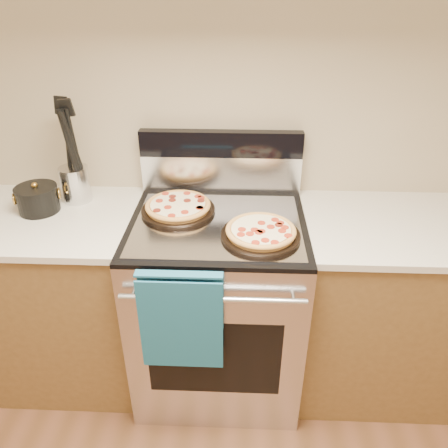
{
  "coord_description": "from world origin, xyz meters",
  "views": [
    {
      "loc": [
        0.1,
        0.02,
        1.85
      ],
      "look_at": [
        0.03,
        1.55,
        0.96
      ],
      "focal_mm": 35.0,
      "sensor_mm": 36.0,
      "label": 1
    }
  ],
  "objects_px": {
    "range_body": "(218,306)",
    "pepperoni_pizza_front": "(261,232)",
    "utensil_crock": "(76,184)",
    "saucepan": "(38,200)",
    "pepperoni_pizza_back": "(178,207)"
  },
  "relations": [
    {
      "from": "pepperoni_pizza_front",
      "to": "saucepan",
      "type": "distance_m",
      "value": 1.02
    },
    {
      "from": "pepperoni_pizza_back",
      "to": "pepperoni_pizza_front",
      "type": "distance_m",
      "value": 0.41
    },
    {
      "from": "pepperoni_pizza_back",
      "to": "range_body",
      "type": "bearing_deg",
      "value": -21.25
    },
    {
      "from": "range_body",
      "to": "utensil_crock",
      "type": "relative_size",
      "value": 5.42
    },
    {
      "from": "pepperoni_pizza_front",
      "to": "saucepan",
      "type": "relative_size",
      "value": 1.77
    },
    {
      "from": "saucepan",
      "to": "pepperoni_pizza_front",
      "type": "bearing_deg",
      "value": -12.0
    },
    {
      "from": "saucepan",
      "to": "pepperoni_pizza_back",
      "type": "bearing_deg",
      "value": -1.0
    },
    {
      "from": "range_body",
      "to": "pepperoni_pizza_front",
      "type": "height_order",
      "value": "pepperoni_pizza_front"
    },
    {
      "from": "pepperoni_pizza_front",
      "to": "saucepan",
      "type": "xyz_separation_m",
      "value": [
        -0.99,
        0.21,
        0.02
      ]
    },
    {
      "from": "range_body",
      "to": "utensil_crock",
      "type": "height_order",
      "value": "utensil_crock"
    },
    {
      "from": "pepperoni_pizza_back",
      "to": "saucepan",
      "type": "relative_size",
      "value": 1.81
    },
    {
      "from": "utensil_crock",
      "to": "pepperoni_pizza_back",
      "type": "bearing_deg",
      "value": -14.35
    },
    {
      "from": "saucepan",
      "to": "range_body",
      "type": "bearing_deg",
      "value": -5.69
    },
    {
      "from": "range_body",
      "to": "utensil_crock",
      "type": "bearing_deg",
      "value": 163.76
    },
    {
      "from": "range_body",
      "to": "pepperoni_pizza_back",
      "type": "height_order",
      "value": "pepperoni_pizza_back"
    }
  ]
}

